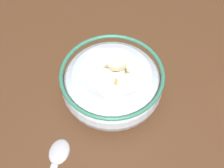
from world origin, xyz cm
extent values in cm
cube|color=#472B19|center=(0.00, 0.00, -1.00)|extent=(120.77, 120.77, 2.00)
cylinder|color=#B2BCC6|center=(0.00, 0.00, 0.30)|extent=(8.58, 8.58, 0.60)
torus|color=#B2BCC6|center=(0.00, 0.00, 3.01)|extent=(15.61, 15.61, 6.02)
torus|color=#337259|center=(0.00, 0.00, 5.72)|extent=(15.74, 15.74, 0.60)
cylinder|color=white|center=(0.00, 0.00, 4.13)|extent=(12.00, 12.00, 0.40)
cube|color=tan|center=(-3.57, -1.86, 4.94)|extent=(2.34, 2.34, 0.86)
cube|color=tan|center=(3.72, -0.15, 4.70)|extent=(2.01, 2.09, 1.05)
cube|color=#AD7F42|center=(1.50, 0.56, 4.82)|extent=(2.64, 2.61, 1.01)
cube|color=#B78947|center=(2.64, 2.80, 4.89)|extent=(2.51, 2.47, 1.03)
cube|color=tan|center=(4.51, -2.23, 4.82)|extent=(2.68, 2.69, 0.99)
cube|color=#AD7F42|center=(-3.89, 2.21, 4.94)|extent=(2.71, 2.71, 1.08)
cube|color=#B78947|center=(0.00, 2.55, 4.92)|extent=(1.99, 1.98, 0.87)
cube|color=#B78947|center=(0.37, -0.79, 4.67)|extent=(2.60, 2.59, 0.90)
cube|color=#AD7F42|center=(-0.93, 4.15, 4.77)|extent=(2.67, 2.68, 1.00)
cube|color=tan|center=(-2.51, 0.31, 4.90)|extent=(2.14, 2.15, 0.87)
cube|color=#B78947|center=(2.06, -3.96, 4.66)|extent=(2.42, 2.48, 1.08)
cube|color=#B78947|center=(-0.87, -3.71, 4.91)|extent=(2.33, 2.27, 1.06)
cube|color=#AD7F42|center=(-3.15, -3.66, 4.91)|extent=(2.57, 2.53, 1.07)
cube|color=tan|center=(1.72, 4.30, 4.91)|extent=(2.67, 2.66, 0.94)
cube|color=tan|center=(2.76, -1.95, 4.80)|extent=(2.55, 2.58, 0.97)
cylinder|color=beige|center=(-2.43, 0.22, 5.87)|extent=(5.04, 5.04, 1.01)
cylinder|color=#F4EABC|center=(3.76, 0.71, 5.60)|extent=(4.99, 5.04, 1.40)
cylinder|color=beige|center=(1.31, 2.96, 5.65)|extent=(4.58, 4.52, 1.34)
cylinder|color=#F4EABC|center=(-1.85, -2.86, 5.82)|extent=(4.00, 4.01, 1.30)
cylinder|color=#F9EFC6|center=(1.33, -1.04, 5.60)|extent=(5.01, 5.03, 1.22)
cylinder|color=beige|center=(-1.94, 3.38, 5.88)|extent=(5.05, 5.07, 1.37)
ellipsoid|color=#A5A5AD|center=(11.62, -4.58, 0.40)|extent=(4.16, 3.24, 0.80)
camera|label=1|loc=(25.60, 7.49, 41.78)|focal=48.57mm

